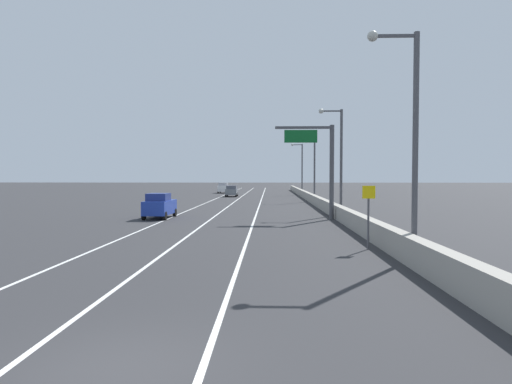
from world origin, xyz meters
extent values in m
plane|color=#2D2D30|center=(0.00, 64.00, 0.00)|extent=(320.00, 320.00, 0.00)
cube|color=silver|center=(-5.50, 55.00, 0.00)|extent=(0.16, 130.00, 0.00)
cube|color=silver|center=(-2.00, 55.00, 0.00)|extent=(0.16, 130.00, 0.00)
cube|color=silver|center=(1.50, 55.00, 0.00)|extent=(0.16, 130.00, 0.00)
cube|color=#9E998E|center=(8.24, 40.00, 0.55)|extent=(0.60, 120.00, 1.10)
cylinder|color=#47474C|center=(7.64, 26.85, 3.75)|extent=(0.36, 0.36, 7.50)
cube|color=#47474C|center=(5.39, 26.85, 7.30)|extent=(4.50, 0.20, 0.20)
cube|color=#0C5923|center=(5.17, 26.73, 6.60)|extent=(2.60, 0.10, 1.00)
cylinder|color=#4C4C51|center=(7.34, 12.81, 1.20)|extent=(0.10, 0.10, 2.40)
cube|color=yellow|center=(7.34, 12.77, 2.70)|extent=(0.60, 0.04, 0.60)
cylinder|color=#4C4C51|center=(8.73, 10.59, 4.68)|extent=(0.24, 0.24, 9.35)
cube|color=#4C4C51|center=(7.83, 10.59, 9.20)|extent=(1.80, 0.12, 0.12)
sphere|color=beige|center=(6.93, 10.59, 9.20)|extent=(0.44, 0.44, 0.44)
cylinder|color=#4C4C51|center=(9.06, 30.93, 4.68)|extent=(0.24, 0.24, 9.35)
cube|color=#4C4C51|center=(8.16, 30.93, 9.20)|extent=(1.80, 0.12, 0.12)
sphere|color=beige|center=(7.26, 30.93, 9.20)|extent=(0.44, 0.44, 0.44)
cylinder|color=#4C4C51|center=(8.82, 51.27, 4.68)|extent=(0.24, 0.24, 9.35)
cube|color=#4C4C51|center=(7.92, 51.27, 9.20)|extent=(1.80, 0.12, 0.12)
sphere|color=beige|center=(7.02, 51.27, 9.20)|extent=(0.44, 0.44, 0.44)
cylinder|color=#4C4C51|center=(8.67, 71.62, 4.68)|extent=(0.24, 0.24, 9.35)
cube|color=#4C4C51|center=(7.77, 71.62, 9.20)|extent=(1.80, 0.12, 0.12)
sphere|color=beige|center=(6.87, 71.62, 9.20)|extent=(0.44, 0.44, 0.44)
cube|color=slate|center=(-3.70, 64.86, 0.81)|extent=(1.89, 4.03, 0.94)
cube|color=#4D505A|center=(-3.70, 64.46, 1.58)|extent=(1.65, 1.82, 0.60)
cylinder|color=black|center=(-4.56, 66.41, 0.34)|extent=(0.22, 0.68, 0.68)
cylinder|color=black|center=(-2.86, 66.42, 0.34)|extent=(0.22, 0.68, 0.68)
cylinder|color=black|center=(-4.54, 63.29, 0.34)|extent=(0.22, 0.68, 0.68)
cylinder|color=black|center=(-2.84, 63.30, 0.34)|extent=(0.22, 0.68, 0.68)
cube|color=white|center=(-6.78, 80.24, 0.94)|extent=(1.89, 4.70, 1.21)
cube|color=#96969E|center=(-6.78, 79.77, 1.85)|extent=(1.66, 2.12, 0.60)
cylinder|color=black|center=(-7.64, 82.14, 0.34)|extent=(0.22, 0.68, 0.68)
cylinder|color=black|center=(-5.92, 82.14, 0.34)|extent=(0.22, 0.68, 0.68)
cylinder|color=black|center=(-7.63, 78.34, 0.34)|extent=(0.22, 0.68, 0.68)
cylinder|color=black|center=(-5.91, 78.35, 0.34)|extent=(0.22, 0.68, 0.68)
cube|color=#1E389E|center=(-6.29, 27.39, 0.90)|extent=(1.94, 4.10, 1.12)
cube|color=navy|center=(-6.30, 26.99, 1.76)|extent=(1.66, 1.86, 0.60)
cylinder|color=black|center=(-7.09, 28.99, 0.34)|extent=(0.24, 0.69, 0.68)
cylinder|color=black|center=(-5.41, 28.95, 0.34)|extent=(0.24, 0.69, 0.68)
cylinder|color=black|center=(-7.16, 25.84, 0.34)|extent=(0.24, 0.69, 0.68)
cylinder|color=black|center=(-5.48, 25.80, 0.34)|extent=(0.24, 0.69, 0.68)
camera|label=1|loc=(2.70, -7.41, 3.45)|focal=30.13mm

